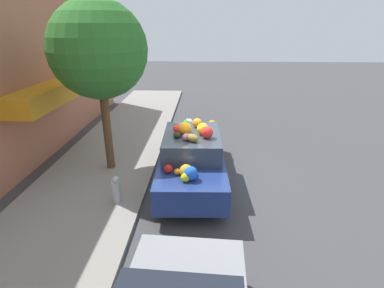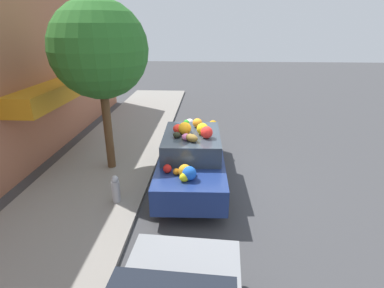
{
  "view_description": "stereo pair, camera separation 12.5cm",
  "coord_description": "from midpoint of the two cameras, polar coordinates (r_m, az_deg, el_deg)",
  "views": [
    {
      "loc": [
        -7.66,
        -0.41,
        4.17
      ],
      "look_at": [
        0.0,
        -0.08,
        1.11
      ],
      "focal_mm": 28.0,
      "sensor_mm": 36.0,
      "label": 1
    },
    {
      "loc": [
        -7.65,
        -0.53,
        4.17
      ],
      "look_at": [
        0.0,
        -0.08,
        1.11
      ],
      "focal_mm": 28.0,
      "sensor_mm": 36.0,
      "label": 2
    }
  ],
  "objects": [
    {
      "name": "ground_plane",
      "position": [
        8.73,
        -0.97,
        -6.76
      ],
      "size": [
        60.0,
        60.0,
        0.0
      ],
      "primitive_type": "plane",
      "color": "#424244"
    },
    {
      "name": "sidewalk_curb",
      "position": [
        9.25,
        -18.0,
        -5.82
      ],
      "size": [
        24.0,
        3.2,
        0.1
      ],
      "color": "gray",
      "rests_on": "ground"
    },
    {
      "name": "building_facade",
      "position": [
        9.51,
        -32.76,
        10.83
      ],
      "size": [
        18.0,
        1.2,
        5.92
      ],
      "color": "#B26B4C",
      "rests_on": "ground"
    },
    {
      "name": "street_tree",
      "position": [
        8.7,
        -17.79,
        16.61
      ],
      "size": [
        2.62,
        2.62,
        4.76
      ],
      "color": "brown",
      "rests_on": "sidewalk_curb"
    },
    {
      "name": "fire_hydrant",
      "position": [
        7.59,
        -14.69,
        -8.37
      ],
      "size": [
        0.2,
        0.2,
        0.7
      ],
      "color": "#B2B2B7",
      "rests_on": "sidewalk_curb"
    },
    {
      "name": "art_car",
      "position": [
        8.34,
        -0.46,
        -2.12
      ],
      "size": [
        4.63,
        1.83,
        1.82
      ],
      "rotation": [
        0.0,
        0.0,
        0.03
      ],
      "color": "navy",
      "rests_on": "ground"
    }
  ]
}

